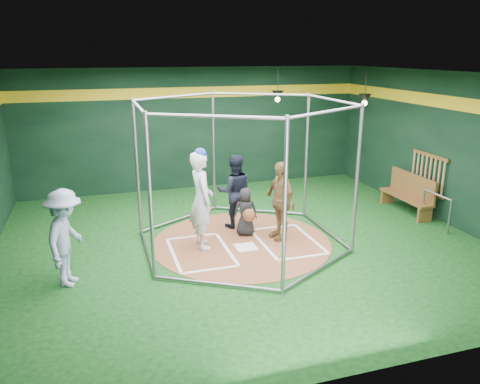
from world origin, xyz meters
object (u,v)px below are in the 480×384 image
object	(u,v)px
batter_figure	(201,199)
visitor_leopard	(280,201)
umpire	(235,191)
dugout_bench	(409,193)

from	to	relation	value
batter_figure	visitor_leopard	bearing A→B (deg)	-1.62
umpire	batter_figure	bearing A→B (deg)	53.37
umpire	visitor_leopard	bearing A→B (deg)	137.32
batter_figure	visitor_leopard	world-z (taller)	batter_figure
visitor_leopard	umpire	xyz separation A→B (m)	(-0.73, 0.97, -0.00)
batter_figure	umpire	bearing A→B (deg)	43.06
visitor_leopard	umpire	distance (m)	1.21
visitor_leopard	dugout_bench	xyz separation A→B (m)	(3.76, 0.66, -0.36)
visitor_leopard	dugout_bench	distance (m)	3.83
batter_figure	umpire	xyz separation A→B (m)	(0.98, 0.92, -0.18)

